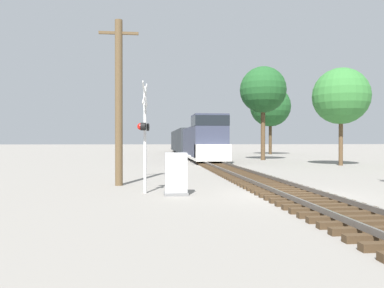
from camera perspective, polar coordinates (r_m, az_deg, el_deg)
ground_plane at (r=14.54m, az=14.85°, el=-7.65°), size 400.00×400.00×0.00m
rail_track_bed at (r=14.52m, az=14.85°, el=-7.12°), size 2.60×160.00×0.31m
freight_train at (r=52.78m, az=-0.44°, el=0.40°), size 3.03×44.34×4.42m
crossing_signal_near at (r=14.74m, az=-7.28°, el=2.08°), size 0.46×1.02×4.35m
relay_cabinet at (r=14.14m, az=-2.45°, el=-4.63°), size 0.90×0.62×1.61m
utility_pole at (r=17.59m, az=-11.09°, el=6.46°), size 1.80×0.35×7.59m
tree_far_right at (r=33.58m, az=21.75°, el=6.77°), size 4.66×4.66×8.09m
tree_mid_background at (r=40.77m, az=10.78°, el=8.06°), size 4.91×4.91×9.93m
tree_deep_background at (r=58.13m, az=11.85°, el=5.63°), size 6.13×6.13×10.35m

